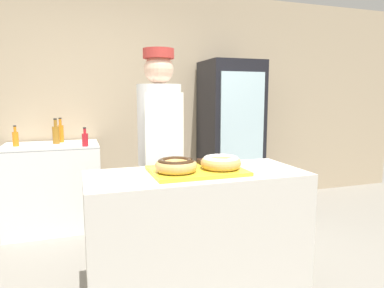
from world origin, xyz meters
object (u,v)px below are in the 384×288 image
Objects in this scene: donut_light_glaze at (221,162)px; brownie_back_right at (205,161)px; brownie_back_left at (174,163)px; chest_freezer at (53,186)px; donut_chocolate_glaze at (176,165)px; bottle_red at (85,139)px; bottle_orange_b at (16,138)px; bottle_amber at (56,134)px; serving_tray at (197,171)px; bottle_orange at (61,133)px; beverage_fridge at (230,136)px; baker_person at (160,153)px.

donut_light_glaze reaches higher than brownie_back_right.
brownie_back_left is 1.90m from chest_freezer.
bottle_red is at bearing 108.83° from donut_chocolate_glaze.
donut_chocolate_glaze is at bearing -55.91° from bottle_orange_b.
bottle_amber is 1.28× the size of bottle_orange_b.
donut_light_glaze is 2.31m from bottle_orange_b.
serving_tray is 2.25× the size of donut_chocolate_glaze.
bottle_amber is at bearing -112.26° from bottle_orange.
serving_tray is 0.17m from donut_chocolate_glaze.
beverage_fridge is 9.56× the size of bottle_red.
beverage_fridge is 8.69× the size of bottle_orange_b.
brownie_back_left is at bearing -89.85° from baker_person.
beverage_fridge reaches higher than chest_freezer.
donut_light_glaze is at bearing -35.88° from brownie_back_left.
donut_light_glaze is 0.20m from brownie_back_right.
beverage_fridge is (1.17, 1.16, -0.04)m from baker_person.
bottle_amber is at bearing 178.58° from beverage_fridge.
brownie_back_right is at bearing 53.28° from serving_tray.
serving_tray is 2.27× the size of bottle_amber.
donut_light_glaze is at bearing -49.49° from bottle_orange_b.
bottle_orange is at bearing 115.93° from serving_tray.
brownie_back_left is 1.97m from beverage_fridge.
beverage_fridge is at bearing 0.58° from bottle_orange_b.
brownie_back_left is 0.34× the size of bottle_orange.
donut_chocolate_glaze is 0.33m from brownie_back_right.
bottle_red is (0.24, -0.41, -0.03)m from bottle_orange.
bottle_orange_b is at bearing 128.12° from serving_tray.
bottle_amber is 0.42m from bottle_red.
bottle_red is at bearing -46.30° from bottle_amber.
brownie_back_right is at bearing -59.34° from bottle_red.
bottle_orange reaches higher than donut_light_glaze.
bottle_amber is (-1.08, 1.64, 0.07)m from brownie_back_right.
bottle_red is (-0.56, 0.91, 0.03)m from baker_person.
chest_freezer is at bearing 127.78° from baker_person.
bottle_amber is (0.05, 0.04, 0.56)m from chest_freezer.
serving_tray is 3.19× the size of bottle_red.
chest_freezer is (-1.18, 1.79, -0.52)m from donut_light_glaze.
baker_person is at bearing 90.15° from brownie_back_left.
brownie_back_left is at bearing -126.40° from beverage_fridge.
beverage_fridge is 6.83× the size of bottle_orange.
bottle_orange is 1.27× the size of bottle_orange_b.
brownie_back_right is 0.05× the size of beverage_fridge.
donut_chocolate_glaze is (-0.16, -0.04, 0.06)m from serving_tray.
bottle_amber is (-0.81, 1.83, 0.04)m from donut_chocolate_glaze.
bottle_orange_b is (-1.19, 1.76, 0.01)m from donut_chocolate_glaze.
donut_chocolate_glaze is at bearing -71.17° from bottle_red.
baker_person is (-0.27, 0.62, -0.02)m from donut_light_glaze.
bottle_amber reaches higher than chest_freezer.
brownie_back_right is at bearing -61.87° from baker_person.
donut_light_glaze is 0.33m from brownie_back_left.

